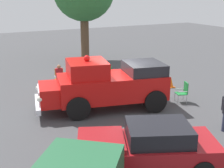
{
  "coord_description": "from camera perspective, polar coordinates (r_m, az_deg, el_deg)",
  "views": [
    {
      "loc": [
        -12.68,
        6.89,
        5.32
      ],
      "look_at": [
        -0.43,
        0.56,
        1.17
      ],
      "focal_mm": 49.97,
      "sensor_mm": 36.0,
      "label": 1
    }
  ],
  "objects": [
    {
      "name": "spectator_seated",
      "position": [
        17.98,
        -9.61,
        1.61
      ],
      "size": [
        0.6,
        0.48,
        1.29
      ],
      "color": "#383842",
      "rests_on": "ground"
    },
    {
      "name": "ground_plane",
      "position": [
        15.38,
        1.14,
        -3.51
      ],
      "size": [
        60.0,
        60.0,
        0.0
      ],
      "primitive_type": "plane",
      "color": "#424244"
    },
    {
      "name": "vintage_fire_truck",
      "position": [
        14.34,
        -0.9,
        0.02
      ],
      "size": [
        3.49,
        6.28,
        2.59
      ],
      "color": "black",
      "rests_on": "ground"
    },
    {
      "name": "lawn_chair_near_truck",
      "position": [
        18.14,
        -9.62,
        1.38
      ],
      "size": [
        0.6,
        0.6,
        1.02
      ],
      "color": "#B7BABF",
      "rests_on": "ground"
    },
    {
      "name": "lawn_chair_by_car",
      "position": [
        15.72,
        12.94,
        -1.21
      ],
      "size": [
        0.63,
        0.62,
        1.02
      ],
      "color": "#B7BABF",
      "rests_on": "ground"
    },
    {
      "name": "traffic_cone",
      "position": [
        18.1,
        10.68,
        0.36
      ],
      "size": [
        0.4,
        0.4,
        0.64
      ],
      "color": "orange",
      "rests_on": "ground"
    },
    {
      "name": "classic_hot_rod",
      "position": [
        9.78,
        6.4,
        -11.24
      ],
      "size": [
        3.43,
        4.74,
        1.46
      ],
      "color": "black",
      "rests_on": "ground"
    },
    {
      "name": "lawn_chair_spare",
      "position": [
        18.37,
        -0.7,
        1.81
      ],
      "size": [
        0.59,
        0.59,
        1.02
      ],
      "color": "#B7BABF",
      "rests_on": "ground"
    }
  ]
}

